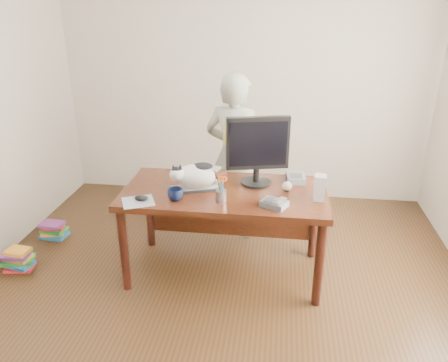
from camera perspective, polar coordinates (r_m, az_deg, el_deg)
room at (r=2.66m, az=-1.58°, el=5.38°), size 4.50×4.50×4.50m
desk at (r=3.56m, az=0.28°, el=-2.88°), size 1.60×0.80×0.75m
keyboard at (r=3.45m, az=-3.68°, el=-0.91°), size 0.44×0.29×0.02m
cat at (r=3.40m, az=-3.93°, el=0.73°), size 0.39×0.29×0.23m
monitor at (r=3.44m, az=4.40°, el=4.42°), size 0.50×0.29×0.56m
pen_cup at (r=3.22m, az=-0.37°, el=-1.78°), size 0.09×0.09×0.20m
mousepad at (r=3.30m, az=-11.15°, el=-2.66°), size 0.29×0.28×0.01m
mouse at (r=3.30m, az=-10.75°, el=-2.21°), size 0.12×0.10×0.04m
coffee_mug at (r=3.27m, az=-6.36°, el=-1.76°), size 0.16×0.16×0.09m
phone at (r=3.18m, az=6.65°, el=-2.88°), size 0.22×0.20×0.08m
speaker at (r=3.31m, az=12.38°, el=-0.86°), size 0.09×0.10×0.19m
baseball at (r=3.44m, az=8.22°, el=-0.67°), size 0.08×0.08×0.08m
book_stack at (r=3.68m, az=-1.47°, el=1.10°), size 0.25×0.22×0.08m
calculator at (r=3.64m, az=9.33°, el=0.43°), size 0.17×0.21×0.06m
person at (r=4.06m, az=1.37°, el=3.17°), size 0.66×0.52×1.57m
held_book at (r=3.81m, az=1.13°, el=6.09°), size 0.17×0.13×0.21m
book_pile_a at (r=4.17m, az=-25.27°, el=-9.26°), size 0.27×0.22×0.18m
book_pile_b at (r=4.56m, az=-21.37°, el=-5.98°), size 0.26×0.20×0.15m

